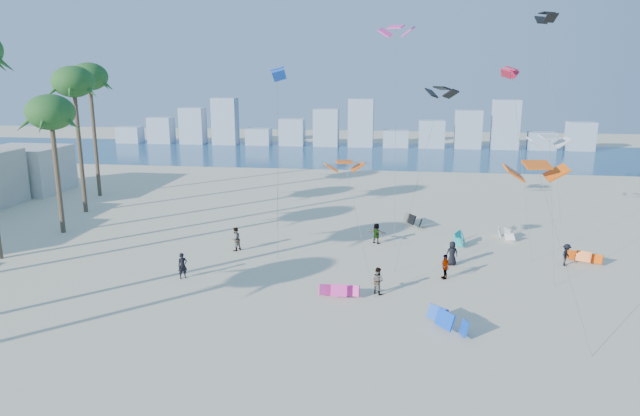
# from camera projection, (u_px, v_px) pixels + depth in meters

# --- Properties ---
(ground) EXTENTS (220.00, 220.00, 0.00)m
(ground) POSITION_uv_depth(u_px,v_px,m) (194.00, 404.00, 23.20)
(ground) COLOR beige
(ground) RESTS_ON ground
(ocean) EXTENTS (220.00, 220.00, 0.00)m
(ocean) POSITION_uv_depth(u_px,v_px,m) (348.00, 154.00, 92.57)
(ocean) COLOR navy
(ocean) RESTS_ON ground
(kitesurfer_near) EXTENTS (0.74, 0.71, 1.71)m
(kitesurfer_near) POSITION_uv_depth(u_px,v_px,m) (183.00, 266.00, 37.13)
(kitesurfer_near) COLOR black
(kitesurfer_near) RESTS_ON ground
(kitesurfer_mid) EXTENTS (1.03, 0.99, 1.67)m
(kitesurfer_mid) POSITION_uv_depth(u_px,v_px,m) (378.00, 280.00, 34.57)
(kitesurfer_mid) COLOR gray
(kitesurfer_mid) RESTS_ON ground
(kitesurfers_far) EXTENTS (32.08, 8.36, 1.80)m
(kitesurfers_far) POSITION_uv_depth(u_px,v_px,m) (418.00, 247.00, 41.14)
(kitesurfers_far) COLOR black
(kitesurfers_far) RESTS_ON ground
(grounded_kites) EXTENTS (19.11, 23.86, 0.95)m
(grounded_kites) POSITION_uv_depth(u_px,v_px,m) (456.00, 258.00, 39.98)
(grounded_kites) COLOR #FF38AC
(grounded_kites) RESTS_ON ground
(flying_kites) EXTENTS (33.63, 30.14, 18.57)m
(flying_kites) POSITION_uv_depth(u_px,v_px,m) (503.00, 89.00, 38.91)
(flying_kites) COLOR #F4570C
(flying_kites) RESTS_ON ground
(distant_skyline) EXTENTS (85.00, 3.00, 8.40)m
(distant_skyline) POSITION_uv_depth(u_px,v_px,m) (346.00, 129.00, 101.63)
(distant_skyline) COLOR #9EADBF
(distant_skyline) RESTS_ON ground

